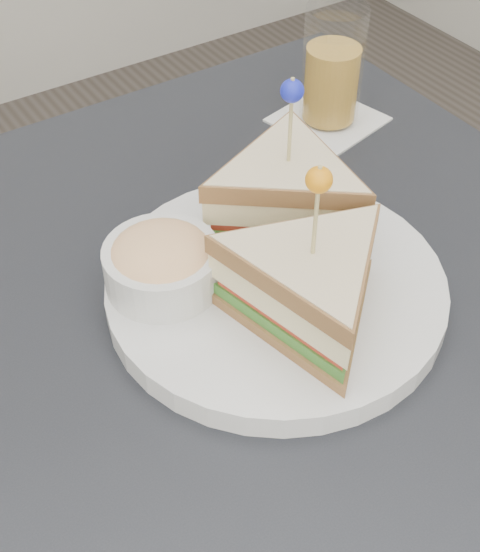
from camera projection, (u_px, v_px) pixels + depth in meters
name	position (u px, v px, depth m)	size (l,w,h in m)	color
table	(237.00, 385.00, 0.71)	(0.80, 0.80, 0.75)	black
plate_meal	(280.00, 251.00, 0.66)	(0.35, 0.35, 0.18)	silver
drink_set	(332.00, 73.00, 0.85)	(0.13, 0.13, 0.14)	silver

